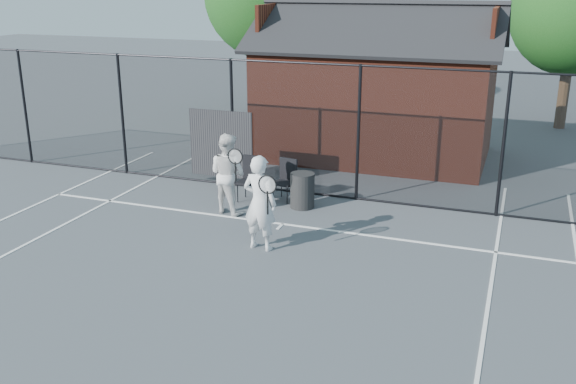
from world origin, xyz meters
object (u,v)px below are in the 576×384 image
(clubhouse, at_px, (377,98))
(chair_right, at_px, (284,181))
(player_front, at_px, (260,203))
(chair_left, at_px, (249,180))
(player_back, at_px, (228,173))
(waste_bin, at_px, (302,190))

(clubhouse, distance_m, chair_right, 4.86)
(player_front, bearing_deg, chair_left, 117.77)
(player_front, relative_size, player_back, 1.04)
(chair_left, relative_size, waste_bin, 1.27)
(player_front, distance_m, player_back, 2.09)
(chair_left, distance_m, chair_right, 0.78)
(chair_left, bearing_deg, player_front, -59.52)
(clubhouse, xyz_separation_m, chair_right, (-0.99, -4.61, -1.15))
(player_back, bearing_deg, chair_left, 81.43)
(waste_bin, bearing_deg, clubhouse, 84.58)
(clubhouse, xyz_separation_m, player_back, (-1.83, -5.72, -0.76))
(player_back, relative_size, waste_bin, 2.23)
(clubhouse, height_order, chair_left, clubhouse)
(clubhouse, bearing_deg, chair_right, -102.08)
(player_back, height_order, chair_right, player_back)
(chair_right, bearing_deg, waste_bin, -18.55)
(clubhouse, relative_size, waste_bin, 8.54)
(clubhouse, bearing_deg, player_back, -107.75)
(player_back, bearing_deg, player_front, -48.71)
(waste_bin, bearing_deg, chair_left, 180.00)
(chair_left, bearing_deg, player_back, -95.85)
(chair_left, xyz_separation_m, chair_right, (0.72, 0.29, -0.03))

